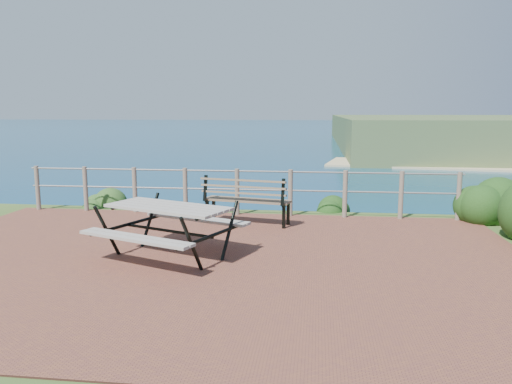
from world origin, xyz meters
The scene contains 8 objects.
ground centered at (0.00, 0.00, 0.00)m, with size 10.00×7.00×0.12m, color brown.
ocean centered at (0.00, 200.00, 0.00)m, with size 1200.00×1200.00×0.00m, color #125E6F.
safety_railing centered at (0.00, 3.35, 0.57)m, with size 9.40×0.10×1.00m.
picnic_table centered at (-0.53, 0.06, 0.51)m, with size 2.06×1.55×0.80m.
park_bench centered at (0.34, 2.49, 0.64)m, with size 1.78×0.77×0.97m.
shrub_right_edge centered at (5.15, 3.34, 0.00)m, with size 1.20×1.20×1.70m, color #1D3A12.
shrub_lip_west centered at (-3.39, 3.94, 0.00)m, with size 0.83×0.83×0.59m, color #23491B.
shrub_lip_east centered at (2.01, 4.31, 0.00)m, with size 0.72×0.72×0.44m, color #1D3A12.
Camera 1 is at (1.71, -7.15, 2.24)m, focal length 35.00 mm.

